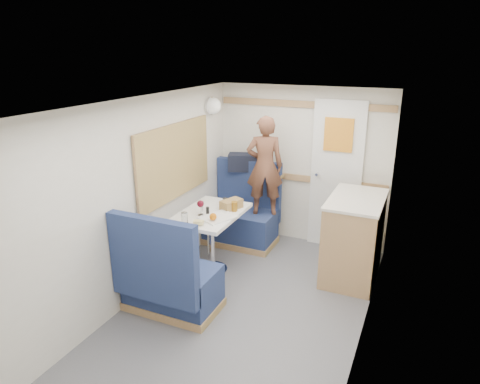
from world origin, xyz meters
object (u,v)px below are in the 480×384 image
at_px(cheese_block, 199,222).
at_px(wine_glass, 200,204).
at_px(tumbler_right, 225,203).
at_px(tumbler_left, 185,218).
at_px(pepper_grinder, 208,211).
at_px(bench_near, 169,284).
at_px(dome_light, 213,106).
at_px(orange_fruit, 213,217).
at_px(bread_loaf, 231,204).
at_px(bench_far, 242,220).
at_px(person, 265,166).
at_px(salt_grinder, 202,208).
at_px(galley_counter, 353,237).
at_px(beer_glass, 234,206).
at_px(tray, 218,217).
at_px(duffel_bag, 246,162).
at_px(dinette_table, 211,225).

distance_m(cheese_block, wine_glass, 0.29).
bearing_deg(tumbler_right, tumbler_left, -106.65).
bearing_deg(pepper_grinder, bench_near, -90.98).
bearing_deg(dome_light, orange_fruit, -63.28).
xyz_separation_m(cheese_block, bread_loaf, (0.10, 0.57, 0.02)).
bearing_deg(bench_far, cheese_block, -87.06).
distance_m(tumbler_right, pepper_grinder, 0.31).
distance_m(person, tumbler_right, 0.74).
bearing_deg(wine_glass, tumbler_left, -100.32).
distance_m(bench_near, salt_grinder, 0.95).
bearing_deg(bread_loaf, salt_grinder, -136.99).
bearing_deg(tumbler_left, bench_near, -78.50).
relative_size(galley_counter, orange_fruit, 12.14).
bearing_deg(beer_glass, tumbler_left, -122.21).
bearing_deg(galley_counter, tumbler_right, -166.44).
bearing_deg(galley_counter, orange_fruit, -149.38).
bearing_deg(beer_glass, tray, -104.61).
bearing_deg(galley_counter, person, 165.30).
distance_m(bench_far, bread_loaf, 0.84).
distance_m(person, tray, 1.04).
height_order(duffel_bag, salt_grinder, duffel_bag).
bearing_deg(pepper_grinder, dinette_table, 98.78).
bearing_deg(pepper_grinder, orange_fruit, -45.52).
bearing_deg(bench_near, bench_far, 90.00).
bearing_deg(tray, bread_loaf, 88.74).
bearing_deg(galley_counter, cheese_block, -146.62).
bearing_deg(duffel_bag, bread_loaf, -95.03).
xyz_separation_m(bench_near, duffel_bag, (-0.06, 1.98, 0.71)).
xyz_separation_m(person, tumbler_right, (-0.22, -0.64, -0.29)).
xyz_separation_m(bench_near, wine_glass, (-0.05, 0.74, 0.54)).
xyz_separation_m(orange_fruit, salt_grinder, (-0.23, 0.19, -0.01)).
distance_m(tray, tumbler_left, 0.36).
bearing_deg(pepper_grinder, galley_counter, 23.63).
relative_size(pepper_grinder, bread_loaf, 0.37).
height_order(wine_glass, salt_grinder, wine_glass).
bearing_deg(salt_grinder, bench_near, -84.51).
height_order(tumbler_left, salt_grinder, tumbler_left).
bearing_deg(tumbler_right, bread_loaf, -15.04).
height_order(bench_near, person, person).
relative_size(bench_far, duffel_bag, 2.31).
height_order(duffel_bag, orange_fruit, duffel_bag).
bearing_deg(bread_loaf, galley_counter, 15.39).
bearing_deg(beer_glass, bench_far, 107.26).
height_order(wine_glass, tumbler_left, wine_glass).
distance_m(duffel_bag, tumbler_right, 0.95).
bearing_deg(tray, beer_glass, 75.39).
xyz_separation_m(tray, tumbler_right, (-0.08, 0.33, 0.04)).
height_order(tray, beer_glass, beer_glass).
relative_size(dinette_table, orange_fruit, 12.14).
relative_size(duffel_bag, pepper_grinder, 4.95).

